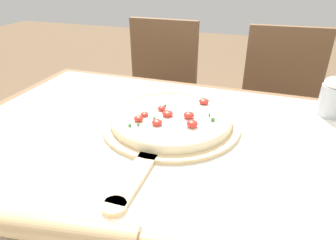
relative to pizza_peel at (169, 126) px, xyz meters
name	(u,v)px	position (x,y,z in m)	size (l,w,h in m)	color
dining_table	(150,181)	(-0.02, -0.11, -0.12)	(1.19, 0.98, 0.74)	brown
towel_cloth	(149,147)	(-0.02, -0.11, -0.01)	(1.11, 0.90, 0.00)	white
pizza_peel	(169,126)	(0.00, 0.00, 0.00)	(0.40, 0.58, 0.01)	#D6B784
pizza	(171,117)	(0.00, 0.02, 0.02)	(0.35, 0.35, 0.04)	beige
rolling_pin	(48,228)	(-0.07, -0.44, 0.02)	(0.41, 0.10, 0.05)	tan
chair_left	(159,92)	(-0.30, 0.74, -0.23)	(0.40, 0.40, 0.90)	brown
chair_right	(279,107)	(0.33, 0.74, -0.23)	(0.42, 0.42, 0.90)	brown
flour_cup	(335,96)	(0.45, 0.24, 0.06)	(0.08, 0.08, 0.12)	#B2B7BC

